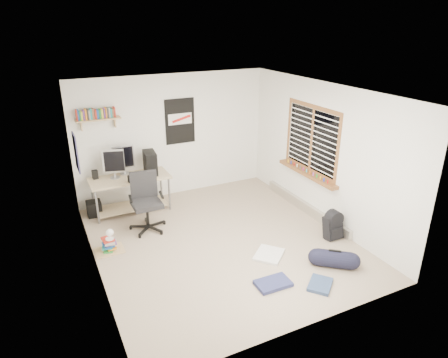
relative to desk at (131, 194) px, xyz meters
name	(u,v)px	position (x,y,z in m)	size (l,w,h in m)	color
floor	(221,241)	(1.06, -1.79, -0.37)	(4.00, 4.50, 0.01)	gray
ceiling	(221,91)	(1.06, -1.79, 2.14)	(4.00, 4.50, 0.01)	white
back_wall	(173,136)	(1.06, 0.46, 0.89)	(4.00, 0.01, 2.50)	silver
left_wall	(88,195)	(-0.95, -1.79, 0.89)	(0.01, 4.50, 2.50)	silver
right_wall	(323,154)	(3.06, -1.79, 0.89)	(0.01, 4.50, 2.50)	silver
desk	(131,194)	(0.00, 0.00, 0.00)	(1.48, 0.65, 0.67)	tan
monitor_left	(114,169)	(-0.25, 0.07, 0.53)	(0.40, 0.10, 0.44)	#B0B1B5
monitor_right	(124,164)	(-0.04, 0.21, 0.53)	(0.41, 0.10, 0.45)	#9E9DA2
pc_tower	(150,163)	(0.42, 0.03, 0.54)	(0.21, 0.44, 0.46)	black
keyboard	(134,183)	(0.01, -0.26, 0.32)	(0.36, 0.12, 0.02)	black
speaker_left	(95,175)	(-0.59, 0.21, 0.40)	(0.10, 0.10, 0.19)	black
speaker_right	(131,180)	(-0.04, -0.26, 0.39)	(0.08, 0.08, 0.16)	black
office_chair	(147,204)	(0.07, -0.85, 0.13)	(0.68, 0.68, 1.04)	black
wall_shelf	(98,119)	(-0.39, 0.35, 1.42)	(0.80, 0.22, 0.24)	tan
poster_back_wall	(180,121)	(1.21, 0.44, 1.19)	(0.62, 0.03, 0.92)	black
poster_left_wall	(76,152)	(-0.93, -0.59, 1.14)	(0.02, 0.42, 0.60)	navy
window	(311,139)	(3.01, -1.49, 1.08)	(0.10, 1.50, 1.26)	brown
baseboard_heater	(305,207)	(3.01, -1.49, -0.28)	(0.08, 2.50, 0.18)	#B7B2A8
backpack	(333,227)	(2.81, -2.51, -0.16)	(0.30, 0.24, 0.40)	black
duffel_bag	(334,258)	(2.26, -3.20, -0.22)	(0.26, 0.26, 0.52)	black
tshirt	(269,255)	(1.54, -2.52, -0.34)	(0.47, 0.40, 0.04)	silver
jeans_a	(273,283)	(1.20, -3.18, -0.33)	(0.49, 0.31, 0.05)	navy
jeans_b	(320,285)	(1.78, -3.49, -0.34)	(0.39, 0.30, 0.05)	navy
book_stack	(109,243)	(-0.69, -1.27, -0.22)	(0.41, 0.34, 0.28)	brown
desk_lamp	(109,230)	(-0.67, -1.29, 0.02)	(0.13, 0.22, 0.22)	white
subwoofer	(94,209)	(-0.69, 0.12, -0.22)	(0.26, 0.26, 0.29)	black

